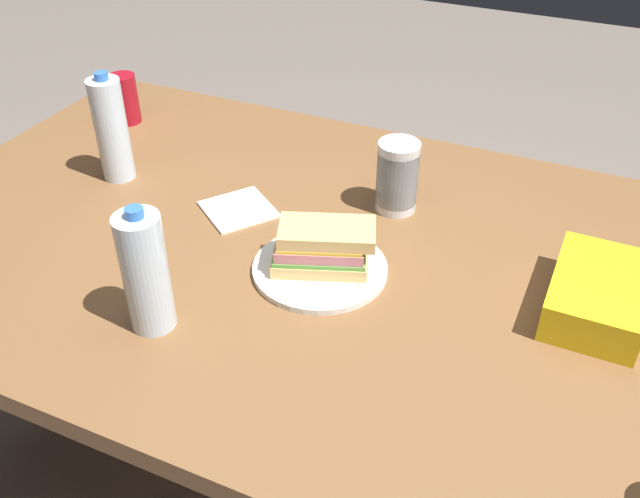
% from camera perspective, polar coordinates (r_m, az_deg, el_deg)
% --- Properties ---
extents(ground_plane, '(8.00, 8.00, 0.00)m').
position_cam_1_polar(ground_plane, '(1.86, -0.37, -18.63)').
color(ground_plane, '#70665B').
extents(dining_table, '(1.71, 1.05, 0.74)m').
position_cam_1_polar(dining_table, '(1.38, -0.48, -2.59)').
color(dining_table, brown).
rests_on(dining_table, ground_plane).
extents(paper_plate, '(0.25, 0.25, 0.01)m').
position_cam_1_polar(paper_plate, '(1.27, -0.00, -1.60)').
color(paper_plate, white).
rests_on(paper_plate, dining_table).
extents(sandwich, '(0.20, 0.15, 0.08)m').
position_cam_1_polar(sandwich, '(1.24, 0.18, 0.15)').
color(sandwich, '#DBB26B').
rests_on(sandwich, paper_plate).
extents(soda_can_red, '(0.07, 0.07, 0.12)m').
position_cam_1_polar(soda_can_red, '(1.84, -15.57, 11.68)').
color(soda_can_red, maroon).
rests_on(soda_can_red, dining_table).
extents(chip_bag, '(0.15, 0.23, 0.07)m').
position_cam_1_polar(chip_bag, '(1.26, 21.61, -3.47)').
color(chip_bag, yellow).
rests_on(chip_bag, dining_table).
extents(water_bottle_tall, '(0.07, 0.07, 0.23)m').
position_cam_1_polar(water_bottle_tall, '(1.13, -14.01, -1.86)').
color(water_bottle_tall, silver).
rests_on(water_bottle_tall, dining_table).
extents(plastic_cup_stack, '(0.08, 0.08, 0.15)m').
position_cam_1_polar(plastic_cup_stack, '(1.42, 6.29, 5.87)').
color(plastic_cup_stack, silver).
rests_on(plastic_cup_stack, dining_table).
extents(water_bottle_spare, '(0.07, 0.07, 0.24)m').
position_cam_1_polar(water_bottle_spare, '(1.57, -16.59, 9.28)').
color(water_bottle_spare, silver).
rests_on(water_bottle_spare, dining_table).
extents(paper_napkin, '(0.18, 0.18, 0.01)m').
position_cam_1_polar(paper_napkin, '(1.45, -6.64, 3.21)').
color(paper_napkin, white).
rests_on(paper_napkin, dining_table).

